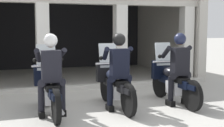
{
  "coord_description": "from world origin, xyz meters",
  "views": [
    {
      "loc": [
        -2.19,
        -6.26,
        1.67
      ],
      "look_at": [
        0.0,
        0.11,
        0.92
      ],
      "focal_mm": 50.02,
      "sensor_mm": 36.0,
      "label": 1
    }
  ],
  "objects_px": {
    "motorcycle_right": "(172,81)",
    "motorcycle_center": "(114,84)",
    "motorcycle_left": "(50,88)",
    "police_officer_left": "(51,68)",
    "police_officer_center": "(119,65)",
    "police_officer_right": "(179,63)"
  },
  "relations": [
    {
      "from": "motorcycle_center",
      "to": "police_officer_center",
      "type": "height_order",
      "value": "police_officer_center"
    },
    {
      "from": "motorcycle_left",
      "to": "police_officer_right",
      "type": "distance_m",
      "value": 2.81
    },
    {
      "from": "motorcycle_left",
      "to": "police_officer_left",
      "type": "height_order",
      "value": "police_officer_left"
    },
    {
      "from": "motorcycle_left",
      "to": "motorcycle_right",
      "type": "height_order",
      "value": "same"
    },
    {
      "from": "police_officer_center",
      "to": "motorcycle_right",
      "type": "height_order",
      "value": "police_officer_center"
    },
    {
      "from": "police_officer_left",
      "to": "police_officer_center",
      "type": "height_order",
      "value": "same"
    },
    {
      "from": "motorcycle_left",
      "to": "police_officer_right",
      "type": "height_order",
      "value": "police_officer_right"
    },
    {
      "from": "motorcycle_right",
      "to": "police_officer_right",
      "type": "distance_m",
      "value": 0.52
    },
    {
      "from": "police_officer_left",
      "to": "motorcycle_right",
      "type": "relative_size",
      "value": 0.78
    },
    {
      "from": "motorcycle_left",
      "to": "motorcycle_right",
      "type": "xyz_separation_m",
      "value": [
        2.76,
        -0.02,
        0.0
      ]
    },
    {
      "from": "police_officer_left",
      "to": "police_officer_center",
      "type": "distance_m",
      "value": 1.38
    },
    {
      "from": "motorcycle_left",
      "to": "police_officer_left",
      "type": "xyz_separation_m",
      "value": [
        -0.0,
        -0.28,
        0.44
      ]
    },
    {
      "from": "motorcycle_left",
      "to": "police_officer_center",
      "type": "distance_m",
      "value": 1.47
    },
    {
      "from": "motorcycle_center",
      "to": "police_officer_right",
      "type": "distance_m",
      "value": 1.48
    },
    {
      "from": "motorcycle_left",
      "to": "motorcycle_right",
      "type": "bearing_deg",
      "value": 4.97
    },
    {
      "from": "police_officer_center",
      "to": "motorcycle_right",
      "type": "xyz_separation_m",
      "value": [
        1.38,
        0.24,
        -0.44
      ]
    },
    {
      "from": "police_officer_right",
      "to": "police_officer_left",
      "type": "bearing_deg",
      "value": -179.07
    },
    {
      "from": "police_officer_left",
      "to": "police_officer_right",
      "type": "height_order",
      "value": "same"
    },
    {
      "from": "motorcycle_right",
      "to": "motorcycle_center",
      "type": "bearing_deg",
      "value": 179.41
    },
    {
      "from": "motorcycle_center",
      "to": "police_officer_center",
      "type": "distance_m",
      "value": 0.52
    },
    {
      "from": "motorcycle_center",
      "to": "police_officer_center",
      "type": "xyz_separation_m",
      "value": [
        -0.0,
        -0.28,
        0.44
      ]
    },
    {
      "from": "police_officer_center",
      "to": "motorcycle_left",
      "type": "bearing_deg",
      "value": 170.16
    }
  ]
}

